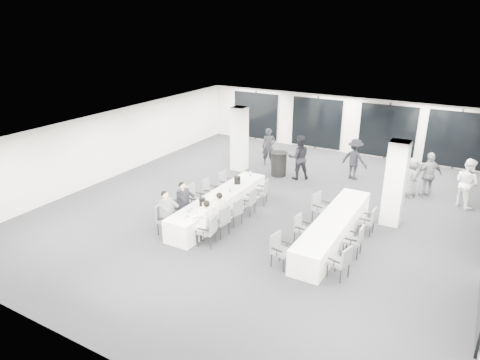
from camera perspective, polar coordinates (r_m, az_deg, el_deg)
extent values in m
cube|color=#25252A|center=(15.34, 3.06, -3.72)|extent=(14.00, 16.00, 0.02)
cube|color=white|center=(14.40, 3.27, 6.54)|extent=(14.00, 16.00, 0.02)
cube|color=silver|center=(18.85, -16.29, 4.74)|extent=(0.02, 16.00, 2.80)
cube|color=silver|center=(22.00, 12.68, 7.31)|extent=(14.00, 0.02, 2.80)
cube|color=silver|center=(9.12, -20.85, -13.66)|extent=(14.00, 0.02, 2.80)
cube|color=black|center=(21.94, 12.62, 7.14)|extent=(13.60, 0.06, 2.50)
cube|color=white|center=(18.77, -0.08, 5.52)|extent=(0.60, 0.60, 2.80)
cube|color=white|center=(14.52, 19.97, -0.44)|extent=(0.60, 0.60, 2.80)
cube|color=white|center=(14.60, -2.70, -3.39)|extent=(0.90, 5.00, 0.75)
cube|color=white|center=(13.32, 12.35, -6.39)|extent=(0.90, 5.00, 0.75)
cylinder|color=black|center=(18.32, 5.20, 2.13)|extent=(0.65, 0.65, 1.02)
cylinder|color=black|center=(18.16, 5.25, 3.64)|extent=(0.74, 0.74, 0.02)
cube|color=#56585E|center=(13.56, -9.79, -5.31)|extent=(0.55, 0.57, 0.08)
cube|color=#56585E|center=(13.55, -10.69, -4.13)|extent=(0.15, 0.47, 0.46)
cylinder|color=black|center=(13.92, -10.08, -5.75)|extent=(0.04, 0.04, 0.41)
cylinder|color=black|center=(13.61, -10.87, -6.46)|extent=(0.04, 0.04, 0.41)
cylinder|color=black|center=(13.74, -8.59, -6.01)|extent=(0.04, 0.04, 0.41)
cylinder|color=black|center=(13.43, -9.36, -6.74)|extent=(0.04, 0.04, 0.41)
cube|color=black|center=(13.69, -9.34, -4.23)|extent=(0.34, 0.11, 0.04)
cube|color=black|center=(13.29, -10.33, -5.09)|extent=(0.34, 0.11, 0.04)
cube|color=#56585E|center=(14.19, -7.57, -4.14)|extent=(0.47, 0.48, 0.07)
cube|color=#56585E|center=(14.22, -8.21, -3.03)|extent=(0.10, 0.43, 0.42)
cylinder|color=black|center=(14.52, -7.57, -4.51)|extent=(0.03, 0.03, 0.38)
cylinder|color=black|center=(14.28, -8.57, -5.01)|extent=(0.03, 0.03, 0.38)
cylinder|color=black|center=(14.29, -6.49, -4.90)|extent=(0.03, 0.03, 0.38)
cylinder|color=black|center=(14.05, -7.50, -5.41)|extent=(0.03, 0.03, 0.38)
cube|color=black|center=(14.27, -6.97, -3.26)|extent=(0.31, 0.07, 0.04)
cube|color=black|center=(13.97, -8.25, -3.87)|extent=(0.31, 0.07, 0.04)
cube|color=#56585E|center=(14.69, -5.86, -2.81)|extent=(0.51, 0.53, 0.09)
cube|color=#56585E|center=(14.71, -6.67, -1.56)|extent=(0.07, 0.51, 0.50)
cylinder|color=black|center=(15.08, -6.04, -3.28)|extent=(0.04, 0.04, 0.45)
cylinder|color=black|center=(14.76, -7.01, -3.89)|extent=(0.04, 0.04, 0.45)
cylinder|color=black|center=(14.85, -4.64, -3.63)|extent=(0.04, 0.04, 0.45)
cylinder|color=black|center=(14.52, -5.59, -4.25)|extent=(0.04, 0.04, 0.45)
cube|color=black|center=(14.83, -5.28, -1.78)|extent=(0.37, 0.05, 0.04)
cube|color=black|center=(14.41, -6.50, -2.51)|extent=(0.37, 0.05, 0.04)
cube|color=#56585E|center=(15.42, -3.82, -1.72)|extent=(0.51, 0.53, 0.08)
cube|color=#56585E|center=(15.42, -4.58, -0.66)|extent=(0.11, 0.47, 0.46)
cylinder|color=black|center=(15.77, -4.12, -2.18)|extent=(0.04, 0.04, 0.41)
cylinder|color=black|center=(15.44, -4.81, -2.71)|extent=(0.04, 0.04, 0.41)
cylinder|color=black|center=(15.60, -2.80, -2.42)|extent=(0.04, 0.04, 0.41)
cylinder|color=black|center=(15.27, -3.47, -2.96)|extent=(0.04, 0.04, 0.41)
cube|color=black|center=(15.57, -3.41, -0.82)|extent=(0.35, 0.08, 0.04)
cube|color=black|center=(15.15, -4.27, -1.46)|extent=(0.35, 0.08, 0.04)
cube|color=#56585E|center=(16.26, -1.76, -0.56)|extent=(0.47, 0.49, 0.08)
cube|color=#56585E|center=(16.29, -2.36, 0.43)|extent=(0.09, 0.44, 0.44)
cylinder|color=black|center=(16.60, -1.89, -0.97)|extent=(0.03, 0.03, 0.39)
cylinder|color=black|center=(16.32, -2.68, -1.38)|extent=(0.03, 0.03, 0.39)
cylinder|color=black|center=(16.39, -0.82, -1.25)|extent=(0.03, 0.03, 0.39)
cylinder|color=black|center=(16.11, -1.60, -1.67)|extent=(0.03, 0.03, 0.39)
cube|color=black|center=(16.39, -1.28, 0.22)|extent=(0.33, 0.06, 0.04)
cube|color=black|center=(16.03, -2.26, -0.28)|extent=(0.33, 0.06, 0.04)
cube|color=#56585E|center=(12.76, -4.44, -6.79)|extent=(0.54, 0.56, 0.08)
cube|color=#56585E|center=(12.55, -3.54, -5.85)|extent=(0.14, 0.47, 0.47)
cylinder|color=black|center=(12.64, -3.94, -8.34)|extent=(0.04, 0.04, 0.42)
cylinder|color=black|center=(12.96, -3.22, -7.52)|extent=(0.04, 0.04, 0.42)
cylinder|color=black|center=(12.79, -5.63, -8.02)|extent=(0.04, 0.04, 0.42)
cylinder|color=black|center=(13.11, -4.86, -7.22)|extent=(0.04, 0.04, 0.42)
cube|color=black|center=(12.47, -4.95, -6.59)|extent=(0.35, 0.10, 0.04)
cube|color=black|center=(12.88, -4.00, -5.62)|extent=(0.35, 0.10, 0.04)
cube|color=#56585E|center=(13.26, -2.78, -5.53)|extent=(0.54, 0.56, 0.08)
cube|color=#56585E|center=(13.00, -2.00, -4.67)|extent=(0.12, 0.49, 0.49)
cylinder|color=black|center=(13.11, -2.62, -7.12)|extent=(0.04, 0.04, 0.43)
cylinder|color=black|center=(13.41, -1.48, -6.44)|extent=(0.04, 0.04, 0.43)
cylinder|color=black|center=(13.35, -4.05, -6.60)|extent=(0.04, 0.04, 0.43)
cylinder|color=black|center=(13.64, -2.90, -5.95)|extent=(0.04, 0.04, 0.43)
cube|color=black|center=(13.00, -3.53, -5.23)|extent=(0.36, 0.08, 0.04)
cube|color=black|center=(13.37, -2.08, -4.43)|extent=(0.36, 0.08, 0.04)
cube|color=#56585E|center=(13.95, -0.85, -4.34)|extent=(0.53, 0.54, 0.08)
cube|color=#56585E|center=(13.71, -0.23, -3.63)|extent=(0.16, 0.44, 0.43)
cylinder|color=black|center=(13.81, -0.83, -5.68)|extent=(0.03, 0.03, 0.39)
cylinder|color=black|center=(14.06, 0.25, -5.18)|extent=(0.03, 0.03, 0.39)
cylinder|color=black|center=(14.05, -1.94, -5.20)|extent=(0.03, 0.03, 0.39)
cylinder|color=black|center=(14.29, -0.85, -4.72)|extent=(0.03, 0.03, 0.39)
cube|color=black|center=(13.73, -1.54, -4.03)|extent=(0.32, 0.11, 0.04)
cube|color=black|center=(14.04, -0.18, -3.45)|extent=(0.32, 0.11, 0.04)
cube|color=#56585E|center=(14.69, 1.01, -2.97)|extent=(0.47, 0.48, 0.08)
cube|color=#56585E|center=(14.50, 1.76, -2.19)|extent=(0.08, 0.44, 0.44)
cylinder|color=black|center=(14.55, 1.36, -4.22)|extent=(0.03, 0.03, 0.39)
cylinder|color=black|center=(14.87, 1.99, -3.66)|extent=(0.03, 0.03, 0.39)
cylinder|color=black|center=(14.70, 0.00, -3.94)|extent=(0.03, 0.03, 0.39)
cylinder|color=black|center=(15.02, 0.66, -3.39)|extent=(0.03, 0.03, 0.39)
cube|color=black|center=(14.43, 0.60, -2.72)|extent=(0.33, 0.06, 0.04)
cube|color=black|center=(14.82, 1.41, -2.06)|extent=(0.33, 0.06, 0.04)
cube|color=#56585E|center=(15.46, 2.71, -1.69)|extent=(0.55, 0.56, 0.08)
cube|color=#56585E|center=(15.32, 3.51, -0.86)|extent=(0.16, 0.45, 0.45)
cylinder|color=black|center=(15.34, 3.23, -2.87)|extent=(0.04, 0.04, 0.40)
cylinder|color=black|center=(15.69, 3.57, -2.31)|extent=(0.04, 0.04, 0.40)
cylinder|color=black|center=(15.43, 1.81, -2.70)|extent=(0.04, 0.04, 0.40)
cylinder|color=black|center=(15.77, 2.18, -2.16)|extent=(0.04, 0.04, 0.40)
cube|color=black|center=(15.18, 2.50, -1.45)|extent=(0.33, 0.11, 0.04)
cube|color=black|center=(15.62, 2.94, -0.80)|extent=(0.33, 0.11, 0.04)
cube|color=#56585E|center=(11.75, 5.59, -9.50)|extent=(0.52, 0.54, 0.08)
cube|color=#56585E|center=(11.72, 4.73, -8.05)|extent=(0.13, 0.46, 0.46)
cylinder|color=black|center=(12.11, 5.27, -9.83)|extent=(0.04, 0.04, 0.41)
cylinder|color=black|center=(11.82, 4.20, -10.62)|extent=(0.04, 0.04, 0.41)
cylinder|color=black|center=(11.93, 6.88, -10.40)|extent=(0.04, 0.04, 0.41)
cylinder|color=black|center=(11.64, 5.84, -11.22)|extent=(0.04, 0.04, 0.41)
cube|color=black|center=(11.85, 6.28, -8.31)|extent=(0.34, 0.09, 0.04)
cube|color=black|center=(11.48, 4.94, -9.28)|extent=(0.34, 0.09, 0.04)
cube|color=#56585E|center=(13.02, 8.41, -6.61)|extent=(0.46, 0.48, 0.07)
cube|color=#56585E|center=(12.99, 7.70, -5.43)|extent=(0.10, 0.42, 0.42)
cylinder|color=black|center=(13.34, 8.04, -6.96)|extent=(0.03, 0.03, 0.37)
cylinder|color=black|center=(13.06, 7.28, -7.57)|extent=(0.03, 0.03, 0.37)
cylinder|color=black|center=(13.20, 9.43, -7.37)|extent=(0.03, 0.03, 0.37)
cylinder|color=black|center=(12.91, 8.70, -8.00)|extent=(0.03, 0.03, 0.37)
cube|color=black|center=(13.13, 8.91, -5.64)|extent=(0.31, 0.07, 0.04)
cube|color=black|center=(12.77, 7.97, -6.39)|extent=(0.31, 0.07, 0.04)
cube|color=#56585E|center=(14.37, 10.81, -3.80)|extent=(0.57, 0.59, 0.08)
cube|color=#56585E|center=(14.36, 10.14, -2.55)|extent=(0.17, 0.47, 0.47)
cylinder|color=black|center=(14.73, 10.52, -4.22)|extent=(0.04, 0.04, 0.42)
cylinder|color=black|center=(14.41, 9.62, -4.73)|extent=(0.04, 0.04, 0.42)
cylinder|color=black|center=(14.53, 11.87, -4.67)|extent=(0.04, 0.04, 0.42)
cylinder|color=black|center=(14.22, 10.99, -5.20)|extent=(0.04, 0.04, 0.42)
cube|color=black|center=(14.50, 11.41, -2.86)|extent=(0.35, 0.12, 0.04)
cube|color=black|center=(14.10, 10.29, -3.48)|extent=(0.35, 0.12, 0.04)
cube|color=#56585E|center=(11.53, 13.02, -10.66)|extent=(0.55, 0.57, 0.08)
cube|color=#56585E|center=(11.30, 14.07, -9.88)|extent=(0.17, 0.45, 0.45)
cylinder|color=black|center=(11.43, 13.25, -12.41)|extent=(0.04, 0.04, 0.40)
cylinder|color=black|center=(11.72, 14.26, -11.59)|extent=(0.04, 0.04, 0.40)
cylinder|color=black|center=(11.59, 11.56, -11.75)|extent=(0.04, 0.04, 0.40)
cylinder|color=black|center=(11.88, 12.61, -10.96)|extent=(0.04, 0.04, 0.40)
cube|color=black|center=(11.26, 12.43, -10.44)|extent=(0.33, 0.12, 0.04)
cube|color=black|center=(11.63, 13.72, -9.47)|extent=(0.33, 0.12, 0.04)
cube|color=#56585E|center=(12.62, 14.80, -7.89)|extent=(0.46, 0.48, 0.08)
cube|color=#56585E|center=(12.46, 15.88, -7.01)|extent=(0.07, 0.45, 0.45)
cylinder|color=black|center=(12.53, 15.35, -9.42)|extent=(0.04, 0.04, 0.40)
cylinder|color=black|center=(12.87, 15.78, -8.62)|extent=(0.04, 0.04, 0.40)
cylinder|color=black|center=(12.60, 13.60, -9.06)|extent=(0.04, 0.04, 0.40)
cylinder|color=black|center=(12.94, 14.08, -8.27)|extent=(0.04, 0.04, 0.40)
cube|color=black|center=(12.33, 14.58, -7.70)|extent=(0.33, 0.05, 0.04)
cube|color=black|center=(12.76, 15.15, -6.75)|extent=(0.33, 0.05, 0.04)
cube|color=#56585E|center=(13.94, 16.48, -5.31)|extent=(0.44, 0.45, 0.07)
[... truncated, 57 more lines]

